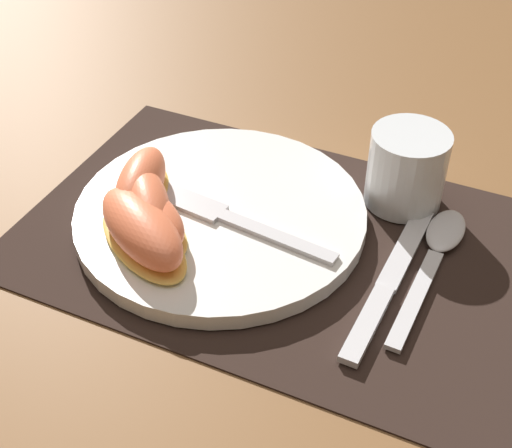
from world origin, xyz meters
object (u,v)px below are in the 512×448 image
at_px(citrus_wedge_2, 151,219).
at_px(citrus_wedge_3, 142,230).
at_px(fork, 228,218).
at_px(juice_glass, 406,172).
at_px(citrus_wedge_0, 141,185).
at_px(plate, 219,217).
at_px(citrus_wedge_1, 147,205).
at_px(spoon, 438,247).
at_px(knife, 391,276).

relative_size(citrus_wedge_2, citrus_wedge_3, 0.80).
bearing_deg(fork, citrus_wedge_3, -129.75).
xyz_separation_m(juice_glass, citrus_wedge_0, (-0.22, -0.13, 0.00)).
bearing_deg(plate, citrus_wedge_0, -166.92).
bearing_deg(plate, citrus_wedge_1, -142.93).
bearing_deg(fork, juice_glass, 41.01).
distance_m(citrus_wedge_2, citrus_wedge_3, 0.02).
bearing_deg(fork, citrus_wedge_0, -174.22).
distance_m(plate, citrus_wedge_2, 0.07).
xyz_separation_m(juice_glass, citrus_wedge_3, (-0.19, -0.18, 0.00)).
bearing_deg(spoon, citrus_wedge_0, -166.46).
relative_size(citrus_wedge_0, citrus_wedge_1, 1.01).
bearing_deg(citrus_wedge_1, juice_glass, 36.40).
bearing_deg(citrus_wedge_2, knife, 12.82).
relative_size(citrus_wedge_0, citrus_wedge_3, 0.83).
distance_m(spoon, citrus_wedge_2, 0.26).
xyz_separation_m(knife, citrus_wedge_1, (-0.22, -0.04, 0.03)).
height_order(knife, citrus_wedge_2, citrus_wedge_2).
bearing_deg(citrus_wedge_1, citrus_wedge_0, 131.72).
distance_m(spoon, fork, 0.19).
height_order(plate, citrus_wedge_1, citrus_wedge_1).
xyz_separation_m(plate, spoon, (0.20, 0.05, -0.00)).
xyz_separation_m(plate, citrus_wedge_3, (-0.04, -0.07, 0.03)).
distance_m(plate, knife, 0.17).
bearing_deg(knife, citrus_wedge_3, -162.11).
bearing_deg(juice_glass, citrus_wedge_2, -139.65).
height_order(fork, citrus_wedge_2, citrus_wedge_2).
bearing_deg(knife, citrus_wedge_2, -167.18).
relative_size(juice_glass, citrus_wedge_2, 0.72).
bearing_deg(citrus_wedge_0, plate, 13.08).
relative_size(spoon, citrus_wedge_3, 1.41).
height_order(plate, juice_glass, juice_glass).
bearing_deg(citrus_wedge_3, citrus_wedge_0, 122.05).
bearing_deg(citrus_wedge_2, fork, 38.67).
bearing_deg(citrus_wedge_3, fork, 50.25).
relative_size(citrus_wedge_1, citrus_wedge_3, 0.83).
xyz_separation_m(fork, citrus_wedge_3, (-0.05, -0.06, 0.02)).
bearing_deg(citrus_wedge_0, knife, 3.04).
bearing_deg(citrus_wedge_1, fork, 25.21).
distance_m(citrus_wedge_1, citrus_wedge_2, 0.02).
relative_size(plate, fork, 1.44).
bearing_deg(plate, citrus_wedge_2, -127.88).
distance_m(plate, citrus_wedge_0, 0.08).
xyz_separation_m(citrus_wedge_1, citrus_wedge_2, (0.01, -0.01, -0.00)).
xyz_separation_m(plate, fork, (0.01, -0.01, 0.01)).
height_order(juice_glass, citrus_wedge_0, juice_glass).
distance_m(citrus_wedge_1, citrus_wedge_3, 0.04).
relative_size(juice_glass, knife, 0.34).
bearing_deg(citrus_wedge_1, citrus_wedge_2, -47.02).
bearing_deg(citrus_wedge_3, citrus_wedge_2, 96.69).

